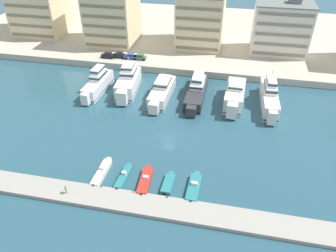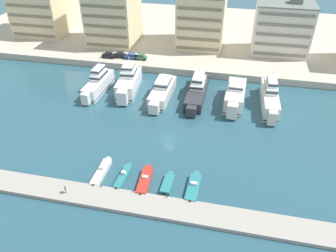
# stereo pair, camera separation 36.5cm
# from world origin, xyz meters

# --- Properties ---
(ground_plane) EXTENTS (400.00, 400.00, 0.00)m
(ground_plane) POSITION_xyz_m (0.00, 0.00, 0.00)
(ground_plane) COLOR #285160
(quay_promenade) EXTENTS (180.00, 70.00, 2.09)m
(quay_promenade) POSITION_xyz_m (0.00, 66.66, 1.05)
(quay_promenade) COLOR #BCB29E
(quay_promenade) RESTS_ON ground
(pier_dock) EXTENTS (120.00, 4.91, 0.78)m
(pier_dock) POSITION_xyz_m (0.00, -20.32, 0.39)
(pier_dock) COLOR #9E998E
(pier_dock) RESTS_ON ground
(yacht_white_far_left) EXTENTS (4.31, 16.67, 8.48)m
(yacht_white_far_left) POSITION_xyz_m (-23.61, 17.51, 2.44)
(yacht_white_far_left) COLOR white
(yacht_white_far_left) RESTS_ON ground
(yacht_white_left) EXTENTS (6.07, 16.99, 9.28)m
(yacht_white_left) POSITION_xyz_m (-15.32, 19.25, 2.81)
(yacht_white_left) COLOR white
(yacht_white_left) RESTS_ON ground
(yacht_ivory_mid_left) EXTENTS (4.96, 17.65, 6.83)m
(yacht_ivory_mid_left) POSITION_xyz_m (-5.33, 17.35, 2.03)
(yacht_ivory_mid_left) COLOR silver
(yacht_ivory_mid_left) RESTS_ON ground
(yacht_charcoal_center_left) EXTENTS (4.61, 21.12, 7.49)m
(yacht_charcoal_center_left) POSITION_xyz_m (3.74, 20.09, 2.02)
(yacht_charcoal_center_left) COLOR #333338
(yacht_charcoal_center_left) RESTS_ON ground
(yacht_ivory_center) EXTENTS (5.29, 16.41, 7.45)m
(yacht_ivory_center) POSITION_xyz_m (13.87, 18.39, 2.41)
(yacht_ivory_center) COLOR silver
(yacht_ivory_center) RESTS_ON ground
(yacht_ivory_center_right) EXTENTS (4.31, 19.19, 9.00)m
(yacht_ivory_center_right) POSITION_xyz_m (22.63, 19.17, 2.66)
(yacht_ivory_center_right) COLOR silver
(yacht_ivory_center_right) RESTS_ON ground
(motorboat_cream_far_left) EXTENTS (1.79, 8.39, 1.53)m
(motorboat_cream_far_left) POSITION_xyz_m (-10.40, -14.11, 0.51)
(motorboat_cream_far_left) COLOR beige
(motorboat_cream_far_left) RESTS_ON ground
(motorboat_teal_left) EXTENTS (1.84, 7.39, 1.57)m
(motorboat_teal_left) POSITION_xyz_m (-5.79, -14.48, 0.51)
(motorboat_teal_left) COLOR teal
(motorboat_teal_left) RESTS_ON ground
(motorboat_red_mid_left) EXTENTS (2.38, 8.07, 1.40)m
(motorboat_red_mid_left) POSITION_xyz_m (-1.41, -14.64, 0.54)
(motorboat_red_mid_left) COLOR red
(motorboat_red_mid_left) RESTS_ON ground
(motorboat_teal_center_left) EXTENTS (2.01, 6.08, 0.86)m
(motorboat_teal_center_left) POSITION_xyz_m (3.00, -14.34, 0.41)
(motorboat_teal_center_left) COLOR teal
(motorboat_teal_center_left) RESTS_ON ground
(motorboat_teal_center) EXTENTS (2.30, 8.08, 1.50)m
(motorboat_teal_center) POSITION_xyz_m (7.91, -14.43, 0.51)
(motorboat_teal_center) COLOR teal
(motorboat_teal_center) RESTS_ON ground
(car_black_far_left) EXTENTS (4.13, 1.97, 1.80)m
(car_black_far_left) POSITION_xyz_m (-27.18, 35.40, 3.07)
(car_black_far_left) COLOR black
(car_black_far_left) RESTS_ON quay_promenade
(car_black_left) EXTENTS (4.21, 2.16, 1.80)m
(car_black_left) POSITION_xyz_m (-23.63, 36.29, 3.07)
(car_black_left) COLOR black
(car_black_left) RESTS_ON quay_promenade
(car_blue_mid_left) EXTENTS (4.21, 2.16, 1.80)m
(car_blue_mid_left) POSITION_xyz_m (-19.80, 36.09, 3.07)
(car_blue_mid_left) COLOR #28428E
(car_blue_mid_left) RESTS_ON quay_promenade
(car_green_center_left) EXTENTS (4.12, 1.97, 1.80)m
(car_green_center_left) POSITION_xyz_m (-16.69, 36.22, 3.07)
(car_green_center_left) COLOR #2D6642
(car_green_center_left) RESTS_ON quay_promenade
(apartment_block_far_left) EXTENTS (18.22, 18.06, 22.71)m
(apartment_block_far_left) POSITION_xyz_m (-59.27, 54.16, 12.49)
(apartment_block_far_left) COLOR beige
(apartment_block_far_left) RESTS_ON quay_promenade
(apartment_block_left) EXTENTS (16.08, 16.56, 27.93)m
(apartment_block_left) POSITION_xyz_m (-29.93, 49.66, 15.11)
(apartment_block_left) COLOR beige
(apartment_block_left) RESTS_ON quay_promenade
(apartment_block_mid_left) EXTENTS (15.48, 17.61, 24.79)m
(apartment_block_mid_left) POSITION_xyz_m (0.25, 53.69, 13.54)
(apartment_block_mid_left) COLOR beige
(apartment_block_mid_left) RESTS_ON quay_promenade
(apartment_block_center_left) EXTENTS (17.89, 12.58, 17.98)m
(apartment_block_center_left) POSITION_xyz_m (26.36, 51.87, 10.15)
(apartment_block_center_left) COLOR silver
(apartment_block_center_left) RESTS_ON quay_promenade
(pedestrian_near_edge) EXTENTS (0.44, 0.57, 1.69)m
(pedestrian_near_edge) POSITION_xyz_m (-14.54, -20.79, 1.79)
(pedestrian_near_edge) COLOR #4C515B
(pedestrian_near_edge) RESTS_ON pier_dock
(bollard_west) EXTENTS (0.20, 0.20, 0.61)m
(bollard_west) POSITION_xyz_m (-8.83, -18.11, 1.11)
(bollard_west) COLOR #2D2D33
(bollard_west) RESTS_ON pier_dock
(bollard_west_mid) EXTENTS (0.20, 0.20, 0.61)m
(bollard_west_mid) POSITION_xyz_m (-2.58, -18.11, 1.11)
(bollard_west_mid) COLOR #2D2D33
(bollard_west_mid) RESTS_ON pier_dock
(bollard_east_mid) EXTENTS (0.20, 0.20, 0.61)m
(bollard_east_mid) POSITION_xyz_m (3.67, -18.11, 1.11)
(bollard_east_mid) COLOR #2D2D33
(bollard_east_mid) RESTS_ON pier_dock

